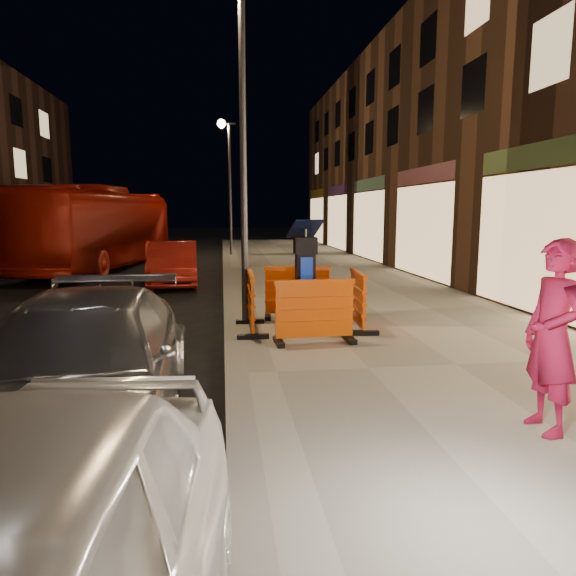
{
  "coord_description": "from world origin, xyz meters",
  "views": [
    {
      "loc": [
        -0.15,
        -6.43,
        2.24
      ],
      "look_at": [
        0.8,
        1.0,
        1.1
      ],
      "focal_mm": 32.0,
      "sensor_mm": 36.0,
      "label": 1
    }
  ],
  "objects": [
    {
      "name": "street_lamp_far",
      "position": [
        0.25,
        18.0,
        3.15
      ],
      "size": [
        0.12,
        0.12,
        6.0
      ],
      "primitive_type": "cylinder",
      "color": "#3F3F44",
      "rests_on": "sidewalk"
    },
    {
      "name": "kerb",
      "position": [
        0.0,
        0.0,
        0.07
      ],
      "size": [
        0.3,
        60.0,
        0.15
      ],
      "primitive_type": "cube",
      "color": "slate",
      "rests_on": "ground"
    },
    {
      "name": "barrier_kerbside",
      "position": [
        0.32,
        2.34,
        0.66
      ],
      "size": [
        0.55,
        1.31,
        1.01
      ],
      "primitive_type": "cube",
      "rotation": [
        0.0,
        0.0,
        1.56
      ],
      "color": "#F45505",
      "rests_on": "sidewalk"
    },
    {
      "name": "street_lamp_mid",
      "position": [
        0.25,
        3.0,
        3.15
      ],
      "size": [
        0.12,
        0.12,
        6.0
      ],
      "primitive_type": "cylinder",
      "color": "#3F3F44",
      "rests_on": "sidewalk"
    },
    {
      "name": "bus_doubledecker",
      "position": [
        -4.86,
        14.11,
        0.0
      ],
      "size": [
        4.17,
        11.35,
        3.09
      ],
      "primitive_type": "imported",
      "rotation": [
        0.0,
        0.0,
        -0.15
      ],
      "color": "#971208",
      "rests_on": "ground"
    },
    {
      "name": "car_red",
      "position": [
        -1.62,
        9.28,
        0.0
      ],
      "size": [
        1.6,
        4.02,
        1.3
      ],
      "primitive_type": "imported",
      "rotation": [
        0.0,
        0.0,
        0.06
      ],
      "color": "maroon",
      "rests_on": "ground"
    },
    {
      "name": "barrier_front",
      "position": [
        1.27,
        1.39,
        0.66
      ],
      "size": [
        1.32,
        0.59,
        1.01
      ],
      "primitive_type": "cube",
      "rotation": [
        0.0,
        0.0,
        0.04
      ],
      "color": "#F45505",
      "rests_on": "sidewalk"
    },
    {
      "name": "barrier_bldgside",
      "position": [
        2.22,
        2.34,
        0.66
      ],
      "size": [
        0.64,
        1.34,
        1.01
      ],
      "primitive_type": "cube",
      "rotation": [
        0.0,
        0.0,
        1.49
      ],
      "color": "#F45505",
      "rests_on": "sidewalk"
    },
    {
      "name": "parking_kiosk",
      "position": [
        1.27,
        2.34,
        1.06
      ],
      "size": [
        0.6,
        0.6,
        1.82
      ],
      "primitive_type": "cube",
      "rotation": [
        0.0,
        0.0,
        -0.04
      ],
      "color": "black",
      "rests_on": "sidewalk"
    },
    {
      "name": "ground_plane",
      "position": [
        0.0,
        0.0,
        0.0
      ],
      "size": [
        120.0,
        120.0,
        0.0
      ],
      "primitive_type": "plane",
      "color": "black",
      "rests_on": "ground"
    },
    {
      "name": "sidewalk",
      "position": [
        3.0,
        0.0,
        0.07
      ],
      "size": [
        6.0,
        60.0,
        0.15
      ],
      "primitive_type": "cube",
      "color": "gray",
      "rests_on": "ground"
    },
    {
      "name": "car_silver",
      "position": [
        -1.56,
        -1.31,
        0.0
      ],
      "size": [
        2.09,
        4.84,
        1.39
      ],
      "primitive_type": "imported",
      "rotation": [
        0.0,
        0.0,
        0.03
      ],
      "color": "silver",
      "rests_on": "ground"
    },
    {
      "name": "man",
      "position": [
        2.89,
        -2.12,
        1.07
      ],
      "size": [
        0.45,
        0.68,
        1.84
      ],
      "primitive_type": "imported",
      "rotation": [
        0.0,
        0.0,
        -1.56
      ],
      "color": "maroon",
      "rests_on": "sidewalk"
    },
    {
      "name": "barrier_back",
      "position": [
        1.27,
        3.29,
        0.66
      ],
      "size": [
        1.35,
        0.66,
        1.01
      ],
      "primitive_type": "cube",
      "rotation": [
        0.0,
        0.0,
        -0.1
      ],
      "color": "#F45505",
      "rests_on": "sidewalk"
    }
  ]
}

